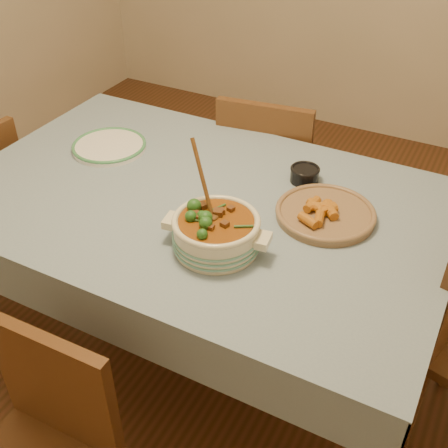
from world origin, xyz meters
The scene contains 7 objects.
floor centered at (0.00, 0.00, 0.00)m, with size 4.50×4.50×0.00m, color #432913.
dining_table centered at (0.00, 0.00, 0.66)m, with size 1.68×1.08×0.76m.
stew_casserole centered at (0.18, -0.21, 0.82)m, with size 0.33×0.29×0.31m.
white_plate centered at (-0.47, 0.13, 0.77)m, with size 0.32×0.32×0.03m.
condiment_bowl centered at (0.28, 0.27, 0.79)m, with size 0.13×0.13×0.06m.
fried_plate centered at (0.42, 0.09, 0.78)m, with size 0.36×0.36×0.05m.
chair_far centered at (-0.02, 0.66, 0.49)m, with size 0.46×0.46×0.87m.
Camera 1 is at (0.81, -1.36, 1.82)m, focal length 45.00 mm.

